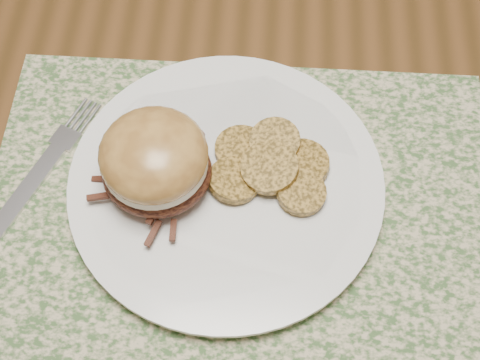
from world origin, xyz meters
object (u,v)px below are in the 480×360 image
dinner_plate (226,184)px  pork_sandwich (155,161)px  dining_table (391,184)px  fork (35,180)px

dinner_plate → pork_sandwich: (-0.06, -0.00, 0.04)m
dinner_plate → pork_sandwich: pork_sandwich is taller
dinner_plate → dining_table: bearing=20.2°
dinner_plate → pork_sandwich: 0.07m
fork → pork_sandwich: bearing=22.2°
dining_table → fork: 0.35m
dinner_plate → fork: (-0.17, -0.00, -0.01)m
pork_sandwich → fork: size_ratio=0.53×
dining_table → pork_sandwich: (-0.22, -0.07, 0.13)m
fork → dinner_plate: bearing=24.2°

